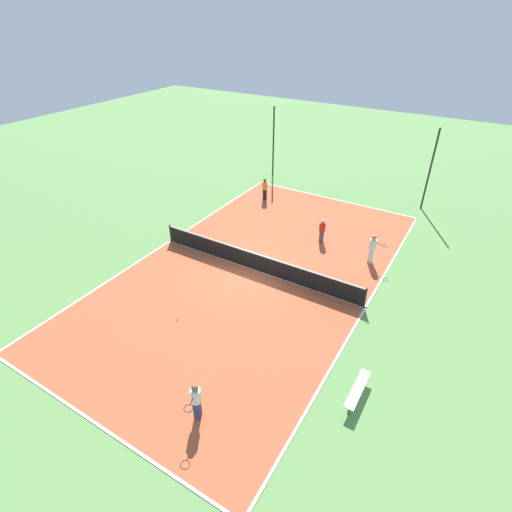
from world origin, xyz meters
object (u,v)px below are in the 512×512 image
Objects in this scene: tennis_net at (256,261)px; fence_post_back_left at (273,143)px; player_far_white at (373,247)px; tennis_ball_left_sideline at (403,219)px; bench at (358,390)px; tennis_ball_near_net at (266,236)px; fence_post_back_right at (430,170)px; player_near_white at (196,399)px; player_center_orange at (265,188)px; player_coach_red at (322,229)px; tennis_ball_right_alley at (177,319)px.

tennis_net is 13.71m from fence_post_back_left.
tennis_ball_left_sideline is (0.28, 5.99, -0.92)m from player_far_white.
tennis_ball_near_net is (-8.50, 8.36, -0.34)m from bench.
fence_post_back_right is (0.62, 2.43, 2.66)m from tennis_ball_left_sideline.
player_near_white is at bearing 129.23° from bench.
tennis_ball_left_sideline is 0.01× the size of fence_post_back_right.
tennis_net is 3.68m from tennis_ball_near_net.
player_center_orange is 6.69m from player_coach_red.
tennis_ball_left_sideline is at bearing 7.72° from bench.
tennis_ball_near_net is 11.65m from fence_post_back_right.
tennis_ball_left_sideline is at bearing 62.13° from tennis_net.
player_far_white is 24.46× the size of tennis_ball_right_alley.
fence_post_back_left reaches higher than player_near_white.
tennis_ball_right_alley is (-5.91, -8.95, -0.92)m from player_far_white.
player_near_white is (2.83, -8.52, 0.32)m from tennis_net.
tennis_ball_left_sideline is (2.35, 18.32, -0.84)m from player_near_white.
fence_post_back_left is at bearing -115.26° from player_center_orange.
tennis_ball_right_alley is (3.03, -13.03, -0.86)m from player_center_orange.
fence_post_back_left is at bearing 180.00° from fence_post_back_right.
player_far_white reaches higher than player_near_white.
bench is 10.94m from player_coach_red.
tennis_ball_right_alley is (-6.19, -14.94, 0.00)m from tennis_ball_left_sideline.
player_coach_red is 10.95m from fence_post_back_left.
tennis_ball_near_net is at bearing 111.14° from tennis_net.
player_center_orange is at bearing -174.55° from player_near_white.
tennis_net is at bearing -68.86° from tennis_ball_near_net.
tennis_net is 172.35× the size of tennis_ball_near_net.
player_center_orange is at bearing -67.91° from fence_post_back_left.
fence_post_back_left is (-8.63, 20.75, 1.82)m from player_near_white.
bench is at bearing 111.98° from player_near_white.
tennis_ball_left_sideline is 0.01× the size of fence_post_back_left.
fence_post_back_right reaches higher than player_far_white.
fence_post_back_right is (0.89, 8.42, 1.74)m from player_far_white.
fence_post_back_left reaches higher than player_far_white.
player_near_white is at bearing -41.46° from tennis_ball_right_alley.
tennis_net is at bearing -24.46° from player_coach_red.
fence_post_back_right is (6.80, 17.37, 2.66)m from tennis_ball_right_alley.
tennis_ball_near_net is 10.26m from fence_post_back_left.
tennis_ball_left_sideline is 3.66m from fence_post_back_right.
tennis_net is 13.71m from fence_post_back_right.
player_center_orange is 23.27× the size of tennis_ball_left_sideline.
tennis_ball_near_net is 1.00× the size of tennis_ball_right_alley.
tennis_ball_right_alley is 18.21m from fence_post_back_left.
tennis_ball_left_sideline is at bearing 144.35° from player_center_orange.
tennis_ball_left_sideline is at bearing -12.50° from fence_post_back_left.
player_near_white is 13.08m from player_coach_red.
player_center_orange reaches higher than tennis_ball_left_sideline.
tennis_ball_near_net is 0.01× the size of fence_post_back_left.
player_near_white is 12.51m from player_far_white.
fence_post_back_left reaches higher than bench.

